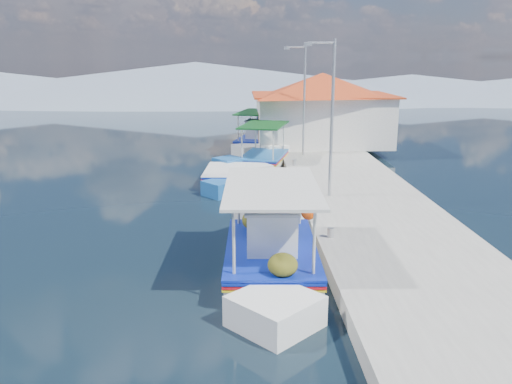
{
  "coord_description": "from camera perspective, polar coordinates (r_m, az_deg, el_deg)",
  "views": [
    {
      "loc": [
        1.09,
        -18.1,
        5.84
      ],
      "look_at": [
        1.61,
        -0.48,
        1.3
      ],
      "focal_mm": 36.88,
      "sensor_mm": 36.0,
      "label": 1
    }
  ],
  "objects": [
    {
      "name": "caique_green_canopy",
      "position": [
        28.54,
        0.79,
        3.43
      ],
      "size": [
        3.21,
        6.82,
        2.63
      ],
      "rotation": [
        0.0,
        0.0,
        0.25
      ],
      "color": "white",
      "rests_on": "ground"
    },
    {
      "name": "lamp_post_far",
      "position": [
        29.36,
        5.08,
        10.5
      ],
      "size": [
        1.21,
        0.14,
        6.0
      ],
      "color": "#A5A8AD",
      "rests_on": "quay"
    },
    {
      "name": "main_caique",
      "position": [
        14.72,
        1.63,
        -6.68
      ],
      "size": [
        2.61,
        8.47,
        2.79
      ],
      "rotation": [
        0.0,
        0.0,
        0.03
      ],
      "color": "white",
      "rests_on": "ground"
    },
    {
      "name": "bollards",
      "position": [
        24.07,
        4.82,
        1.94
      ],
      "size": [
        0.2,
        17.2,
        0.3
      ],
      "color": "#A5A8AD",
      "rests_on": "quay"
    },
    {
      "name": "quay",
      "position": [
        25.2,
        9.36,
        1.43
      ],
      "size": [
        5.0,
        44.0,
        0.5
      ],
      "primitive_type": "cube",
      "color": "#AEADA3",
      "rests_on": "ground"
    },
    {
      "name": "harbor_building",
      "position": [
        33.63,
        7.14,
        9.1
      ],
      "size": [
        10.49,
        10.49,
        4.4
      ],
      "color": "white",
      "rests_on": "quay"
    },
    {
      "name": "caique_blue_hull",
      "position": [
        24.96,
        -3.38,
        1.57
      ],
      "size": [
        2.06,
        6.11,
        1.09
      ],
      "rotation": [
        0.0,
        0.0,
        0.07
      ],
      "color": "#1A579F",
      "rests_on": "ground"
    },
    {
      "name": "ground",
      "position": [
        19.04,
        -4.9,
        -3.47
      ],
      "size": [
        160.0,
        160.0,
        0.0
      ],
      "primitive_type": "plane",
      "color": "black",
      "rests_on": "ground"
    },
    {
      "name": "lamp_post_near",
      "position": [
        20.48,
        8.02,
        8.73
      ],
      "size": [
        1.21,
        0.14,
        6.0
      ],
      "color": "#A5A8AD",
      "rests_on": "quay"
    },
    {
      "name": "caique_far",
      "position": [
        34.49,
        0.18,
        5.53
      ],
      "size": [
        3.47,
        7.5,
        2.71
      ],
      "rotation": [
        0.0,
        0.0,
        0.24
      ],
      "color": "white",
      "rests_on": "ground"
    },
    {
      "name": "mountain_ridge",
      "position": [
        74.39,
        2.57,
        11.49
      ],
      "size": [
        171.4,
        96.0,
        5.5
      ],
      "color": "slate",
      "rests_on": "ground"
    }
  ]
}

